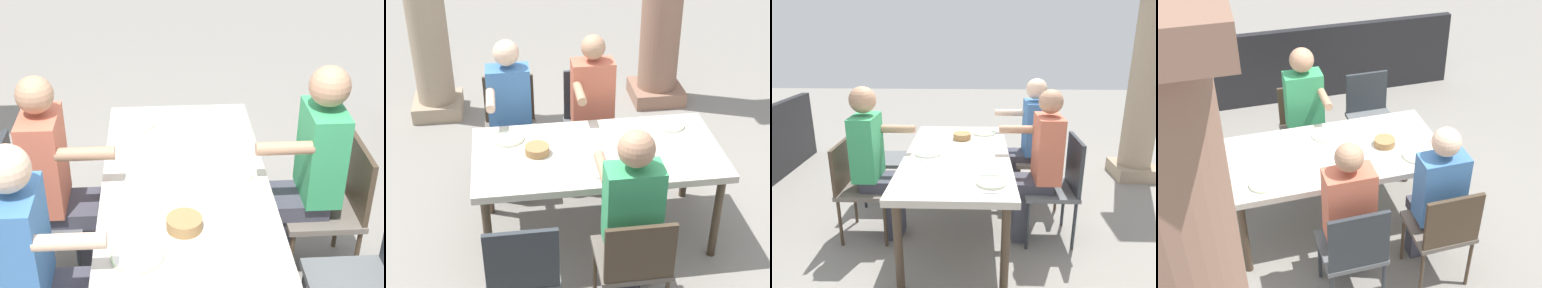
# 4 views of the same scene
# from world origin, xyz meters

# --- Properties ---
(ground_plane) EXTENTS (16.00, 16.00, 0.00)m
(ground_plane) POSITION_xyz_m (0.00, 0.00, 0.00)
(ground_plane) COLOR gray
(dining_table) EXTENTS (1.76, 0.88, 0.74)m
(dining_table) POSITION_xyz_m (0.00, 0.00, 0.68)
(dining_table) COLOR beige
(dining_table) RESTS_ON ground
(chair_west_south) EXTENTS (0.44, 0.44, 0.90)m
(chair_west_south) POSITION_xyz_m (-0.59, -0.86, 0.52)
(chair_west_south) COLOR #5B5E61
(chair_west_south) RESTS_ON ground
(chair_mid_north) EXTENTS (0.44, 0.44, 0.92)m
(chair_mid_north) POSITION_xyz_m (0.08, 0.86, 0.53)
(chair_mid_north) COLOR #5B5E61
(chair_mid_north) RESTS_ON ground
(chair_mid_south) EXTENTS (0.44, 0.44, 0.85)m
(chair_mid_south) POSITION_xyz_m (0.08, -0.86, 0.50)
(chair_mid_south) COLOR #6A6158
(chair_mid_south) RESTS_ON ground
(diner_woman_green) EXTENTS (0.35, 0.49, 1.31)m
(diner_woman_green) POSITION_xyz_m (-0.59, 0.68, 0.70)
(diner_woman_green) COLOR #3F3F4C
(diner_woman_green) RESTS_ON ground
(diner_man_white) EXTENTS (0.34, 0.50, 1.33)m
(diner_man_white) POSITION_xyz_m (0.08, -0.69, 0.72)
(diner_man_white) COLOR #3F3F4C
(diner_man_white) RESTS_ON ground
(diner_guest_third) EXTENTS (0.34, 0.49, 1.32)m
(diner_guest_third) POSITION_xyz_m (0.08, 0.68, 0.70)
(diner_guest_third) COLOR #3F3F4C
(diner_guest_third) RESTS_ON ground
(plate_0) EXTENTS (0.24, 0.24, 0.02)m
(plate_0) POSITION_xyz_m (-0.62, 0.24, 0.75)
(plate_0) COLOR white
(plate_0) RESTS_ON dining_table
(fork_0) EXTENTS (0.03, 0.17, 0.01)m
(fork_0) POSITION_xyz_m (-0.77, 0.24, 0.75)
(fork_0) COLOR silver
(fork_0) RESTS_ON dining_table
(spoon_0) EXTENTS (0.03, 0.17, 0.01)m
(spoon_0) POSITION_xyz_m (-0.47, 0.24, 0.75)
(spoon_0) COLOR silver
(spoon_0) RESTS_ON dining_table
(plate_1) EXTENTS (0.23, 0.23, 0.02)m
(plate_1) POSITION_xyz_m (0.01, -0.25, 0.75)
(plate_1) COLOR white
(plate_1) RESTS_ON dining_table
(fork_1) EXTENTS (0.03, 0.17, 0.01)m
(fork_1) POSITION_xyz_m (-0.14, -0.25, 0.75)
(fork_1) COLOR silver
(fork_1) RESTS_ON dining_table
(spoon_1) EXTENTS (0.03, 0.17, 0.01)m
(spoon_1) POSITION_xyz_m (0.16, -0.25, 0.75)
(spoon_1) COLOR silver
(spoon_1) RESTS_ON dining_table
(plate_2) EXTENTS (0.22, 0.22, 0.02)m
(plate_2) POSITION_xyz_m (0.61, 0.27, 0.75)
(plate_2) COLOR white
(plate_2) RESTS_ON dining_table
(fork_2) EXTENTS (0.03, 0.17, 0.01)m
(fork_2) POSITION_xyz_m (0.46, 0.27, 0.75)
(fork_2) COLOR silver
(fork_2) RESTS_ON dining_table
(spoon_2) EXTENTS (0.03, 0.17, 0.01)m
(spoon_2) POSITION_xyz_m (0.76, 0.27, 0.75)
(spoon_2) COLOR silver
(spoon_2) RESTS_ON dining_table
(bread_basket) EXTENTS (0.17, 0.17, 0.06)m
(bread_basket) POSITION_xyz_m (-0.42, 0.03, 0.77)
(bread_basket) COLOR #9E7547
(bread_basket) RESTS_ON dining_table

